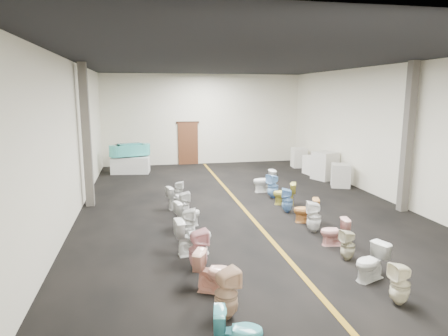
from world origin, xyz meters
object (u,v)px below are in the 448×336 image
at_px(toilet_left_8, 178,197).
at_px(toilet_right_2, 348,245).
at_px(appliance_crate_d, 299,158).
at_px(toilet_left_4, 193,236).
at_px(toilet_right_0, 400,284).
at_px(appliance_crate_a, 341,175).
at_px(toilet_right_6, 287,200).
at_px(toilet_right_1, 371,262).
at_px(toilet_left_7, 184,204).
at_px(toilet_right_8, 273,186).
at_px(toilet_right_3, 334,232).
at_px(appliance_crate_b, 325,166).
at_px(toilet_left_9, 179,191).
at_px(toilet_right_7, 284,194).
at_px(toilet_left_5, 188,224).
at_px(toilet_left_3, 198,250).
at_px(bathtub, 130,150).
at_px(toilet_right_4, 314,217).
at_px(toilet_left_2, 215,272).
at_px(toilet_left_1, 226,294).
at_px(toilet_right_9, 264,181).
at_px(toilet_left_0, 239,332).
at_px(display_table, 131,165).
at_px(appliance_crate_c, 313,165).
at_px(toilet_right_5, 306,210).
at_px(toilet_left_6, 188,214).

relative_size(toilet_left_8, toilet_right_2, 1.07).
relative_size(appliance_crate_d, toilet_left_4, 1.13).
height_order(appliance_crate_d, toilet_right_0, appliance_crate_d).
xyz_separation_m(appliance_crate_d, toilet_left_8, (-6.41, -5.99, -0.11)).
relative_size(appliance_crate_a, toilet_right_6, 1.19).
bearing_deg(toilet_right_1, toilet_right_0, -22.15).
relative_size(toilet_left_4, toilet_left_7, 1.13).
bearing_deg(toilet_right_2, toilet_right_8, 175.56).
height_order(toilet_right_1, toilet_right_3, toilet_right_1).
bearing_deg(toilet_right_3, appliance_crate_b, 165.05).
relative_size(toilet_left_9, toilet_right_1, 0.94).
relative_size(toilet_right_7, toilet_right_8, 0.89).
xyz_separation_m(appliance_crate_d, toilet_left_7, (-6.32, -6.81, -0.10)).
bearing_deg(toilet_left_5, toilet_left_3, -168.81).
distance_m(bathtub, toilet_right_1, 12.69).
bearing_deg(toilet_left_8, toilet_right_0, -168.88).
height_order(toilet_left_9, toilet_right_8, toilet_right_8).
bearing_deg(toilet_right_4, toilet_left_2, -35.97).
relative_size(toilet_left_3, toilet_right_1, 1.19).
distance_m(toilet_left_1, toilet_right_7, 6.91).
xyz_separation_m(toilet_left_1, toilet_left_2, (-0.02, 0.91, -0.04)).
distance_m(toilet_right_6, toilet_right_9, 2.58).
distance_m(appliance_crate_d, toilet_left_0, 14.65).
relative_size(toilet_left_1, toilet_left_9, 1.24).
height_order(toilet_left_3, toilet_left_8, toilet_left_3).
height_order(toilet_left_3, toilet_right_2, toilet_left_3).
bearing_deg(toilet_left_2, toilet_left_9, 25.41).
xyz_separation_m(appliance_crate_b, toilet_left_9, (-6.32, -2.23, -0.24)).
relative_size(toilet_left_8, toilet_right_3, 1.09).
xyz_separation_m(toilet_left_3, toilet_right_1, (3.21, -1.12, -0.07)).
xyz_separation_m(display_table, toilet_right_9, (4.88, -4.57, 0.04)).
distance_m(toilet_left_1, toilet_right_8, 7.68).
bearing_deg(appliance_crate_a, appliance_crate_c, 90.00).
bearing_deg(toilet_right_0, toilet_right_1, 176.09).
xyz_separation_m(appliance_crate_d, toilet_right_9, (-3.14, -4.43, -0.06)).
bearing_deg(toilet_left_0, bathtub, 19.43).
distance_m(toilet_right_0, toilet_right_3, 2.73).
relative_size(toilet_left_2, toilet_right_4, 0.92).
xyz_separation_m(toilet_left_0, toilet_right_5, (3.20, 5.23, 0.00)).
bearing_deg(toilet_right_0, toilet_right_3, 173.83).
relative_size(appliance_crate_d, toilet_left_5, 1.21).
distance_m(toilet_right_4, toilet_right_7, 2.61).
bearing_deg(toilet_left_0, toilet_left_5, 13.96).
bearing_deg(toilet_left_4, toilet_left_1, 176.99).
bearing_deg(toilet_right_8, toilet_right_7, -17.59).
distance_m(bathtub, toilet_left_5, 8.97).
distance_m(bathtub, toilet_left_3, 10.73).
distance_m(toilet_left_6, toilet_right_6, 3.18).
bearing_deg(toilet_right_8, appliance_crate_d, 126.29).
bearing_deg(toilet_right_9, appliance_crate_a, 92.69).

